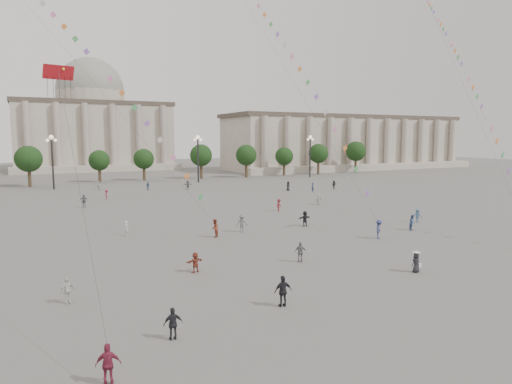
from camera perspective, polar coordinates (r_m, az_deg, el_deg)
name	(u,v)px	position (r m, az deg, el deg)	size (l,w,h in m)	color
ground	(321,273)	(35.27, 8.18, -10.05)	(360.00, 360.00, 0.00)	#595654
hall_east	(347,143)	(153.88, 11.25, 6.08)	(84.00, 26.22, 17.20)	#A59A8A
hall_central	(92,125)	(158.09, -19.79, 7.94)	(48.30, 34.30, 35.50)	#A59A8A
tree_row	(123,159)	(107.50, -16.27, 4.03)	(137.12, 5.12, 8.00)	#392B1C
lamp_post_mid_west	(52,152)	(97.76, -24.15, 4.60)	(2.00, 0.90, 10.65)	#262628
lamp_post_mid_east	(198,150)	(103.54, -7.27, 5.24)	(2.00, 0.90, 10.65)	#262628
lamp_post_far_east	(310,148)	(116.98, 6.79, 5.43)	(2.00, 0.90, 10.65)	#262628
person_crowd_0	(148,186)	(90.86, -13.37, 0.74)	(0.94, 0.39, 1.60)	#324B71
person_crowd_3	(305,219)	(52.89, 6.13, -3.32)	(1.65, 0.53, 1.78)	black
person_crowd_4	(99,186)	(93.31, -19.08, 0.76)	(1.65, 0.52, 1.78)	silver
person_crowd_6	(242,223)	(49.38, -1.78, -3.93)	(1.25, 0.72, 1.94)	#5D5C61
person_crowd_7	(318,199)	(69.80, 7.75, -0.90)	(1.58, 0.50, 1.71)	silver
person_crowd_8	(279,205)	(63.25, 2.89, -1.64)	(1.12, 0.64, 1.73)	maroon
person_crowd_9	(334,185)	(91.55, 9.72, 0.91)	(1.58, 0.50, 1.70)	#222328
person_crowd_12	(188,185)	(90.28, -8.53, 0.87)	(1.66, 0.53, 1.79)	#5D5C60
person_crowd_13	(126,228)	(49.51, -15.89, -4.39)	(0.57, 0.37, 1.56)	silver
person_crowd_14	(417,216)	(58.23, 19.53, -2.82)	(1.05, 0.61, 1.63)	#345575
person_crowd_16	(84,201)	(71.05, -20.72, -1.05)	(1.14, 0.47, 1.94)	slate
person_crowd_17	(107,195)	(78.08, -18.16, -0.34)	(1.12, 0.65, 1.74)	#97293F
person_crowd_18	(288,186)	(87.53, 4.04, 0.75)	(0.88, 0.57, 1.81)	black
person_crowd_19	(412,222)	(53.22, 18.96, -3.62)	(0.84, 0.66, 1.74)	#364B7A
person_crowd_20	(67,291)	(31.03, -22.56, -11.32)	(0.96, 0.40, 1.63)	silver
person_crowd_21	(313,187)	(85.80, 7.10, 0.59)	(0.65, 0.43, 1.79)	navy
tourist_0	(108,364)	(21.07, -17.98, -19.79)	(1.04, 0.43, 1.78)	maroon
tourist_1	(283,291)	(28.27, 3.41, -12.27)	(1.12, 0.47, 1.92)	black
tourist_2	(195,262)	(35.30, -7.60, -8.70)	(1.45, 0.46, 1.56)	brown
tourist_3	(300,252)	(37.90, 5.57, -7.48)	(0.99, 0.41, 1.69)	slate
tourist_4	(173,324)	(24.38, -10.32, -15.89)	(0.98, 0.41, 1.68)	#222328
kite_flyer_0	(215,228)	(47.03, -5.18, -4.53)	(0.92, 0.72, 1.89)	brown
kite_flyer_1	(379,229)	(47.87, 15.12, -4.52)	(1.24, 0.71, 1.92)	navy
hat_person	(416,262)	(37.03, 19.38, -8.23)	(0.80, 0.60, 1.69)	black
dragon_kite	(59,84)	(37.62, -23.38, 12.34)	(2.26, 9.94, 23.15)	#A81119
kite_train_west	(38,4)	(64.06, -25.59, 20.41)	(28.14, 36.00, 64.21)	#3F3F3F
kite_train_mid	(262,16)	(70.87, 0.71, 21.12)	(0.97, 48.79, 69.07)	#3F3F3F
kite_train_east	(458,61)	(72.68, 23.94, 14.71)	(28.66, 39.79, 61.17)	#3F3F3F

